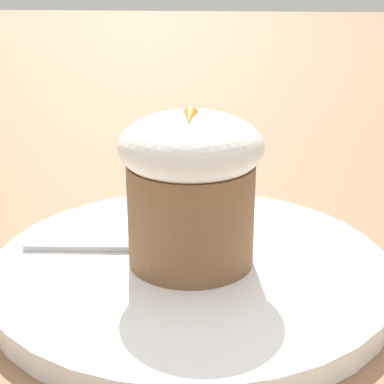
{
  "coord_description": "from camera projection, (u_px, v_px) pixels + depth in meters",
  "views": [
    {
      "loc": [
        0.36,
        0.03,
        0.2
      ],
      "look_at": [
        0.0,
        0.0,
        0.06
      ],
      "focal_mm": 60.0,
      "sensor_mm": 36.0,
      "label": 1
    }
  ],
  "objects": [
    {
      "name": "ground_plane",
      "position": [
        191.0,
        282.0,
        0.41
      ],
      "size": [
        4.0,
        4.0,
        0.0
      ],
      "primitive_type": "plane",
      "color": "#846042"
    },
    {
      "name": "dessert_plate",
      "position": [
        191.0,
        271.0,
        0.41
      ],
      "size": [
        0.25,
        0.25,
        0.02
      ],
      "color": "white",
      "rests_on": "ground_plane"
    },
    {
      "name": "carrot_cake",
      "position": [
        192.0,
        184.0,
        0.38
      ],
      "size": [
        0.09,
        0.09,
        0.1
      ],
      "color": "brown",
      "rests_on": "dessert_plate"
    },
    {
      "name": "spoon",
      "position": [
        168.0,
        245.0,
        0.42
      ],
      "size": [
        0.04,
        0.13,
        0.01
      ],
      "color": "#B7B7BC",
      "rests_on": "dessert_plate"
    }
  ]
}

